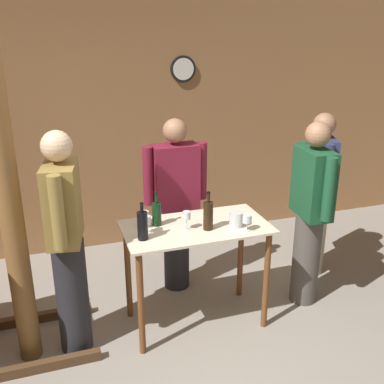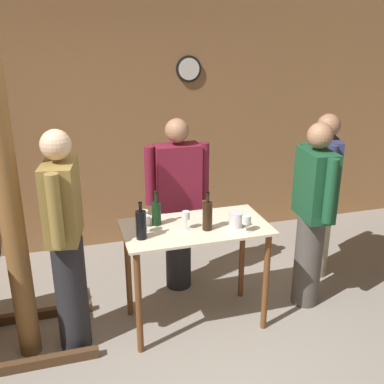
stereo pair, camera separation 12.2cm
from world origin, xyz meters
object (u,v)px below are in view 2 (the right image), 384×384
Objects in this scene: wine_bottle_left at (156,213)px; ice_bucket at (236,220)px; wine_glass_near_left at (146,220)px; wine_glass_near_center at (144,215)px; wine_glass_near_right at (186,216)px; wooden_post at (7,187)px; wine_bottle_center at (207,215)px; person_visitor_near_door at (178,202)px; wine_bottle_far_left at (141,224)px; person_visitor_bearded at (322,194)px; person_visitor_with_scarf at (66,240)px; person_host at (313,213)px; wine_glass_far_side at (246,220)px.

wine_bottle_left is 2.37× the size of ice_bucket.
wine_glass_near_left is at bearing -132.03° from wine_bottle_left.
wine_glass_near_right is (0.30, -0.13, 0.01)m from wine_glass_near_center.
wine_bottle_center is at bearing -3.25° from wooden_post.
wine_glass_near_right is (-0.16, 0.05, -0.01)m from wine_bottle_center.
wine_glass_near_center is (-0.46, 0.19, -0.02)m from wine_bottle_center.
ice_bucket is (0.59, -0.22, -0.04)m from wine_bottle_left.
wooden_post is 9.56× the size of wine_bottle_left.
wine_glass_near_left is 0.73m from person_visitor_near_door.
wine_bottle_far_left is at bearing -178.74° from wine_bottle_center.
wine_glass_near_right is 0.09× the size of person_visitor_near_door.
wine_glass_near_left is 0.08× the size of person_visitor_near_door.
person_visitor_bearded is at bearing 8.98° from wooden_post.
wine_glass_near_center is 0.62m from person_visitor_with_scarf.
wine_glass_near_right is 0.09× the size of person_host.
wine_bottle_left is at bearing 6.63° from wooden_post.
person_visitor_with_scarf is at bearing -177.99° from wine_glass_near_left.
wine_glass_near_left is 0.10m from wine_glass_near_center.
person_host is 1.01× the size of person_visitor_bearded.
wooden_post is 19.66× the size of wine_glass_near_center.
wine_glass_far_side is at bearing -23.12° from wine_bottle_center.
person_visitor_near_door is at bearing 112.54° from ice_bucket.
wooden_post is 19.61× the size of wine_glass_near_left.
wine_glass_near_right is 0.40m from ice_bucket.
person_visitor_bearded is (2.72, 0.43, -0.49)m from wooden_post.
wine_glass_far_side is 0.88m from person_visitor_near_door.
wine_bottle_left is (0.16, 0.21, -0.01)m from wine_bottle_far_left.
wine_glass_near_center is 0.08× the size of person_visitor_with_scarf.
wine_bottle_left is 1.91× the size of wine_glass_near_right.
person_visitor_bearded is (1.84, 0.52, -0.14)m from wine_bottle_far_left.
wine_bottle_left reaches higher than wine_glass_near_left.
wooden_post is 20.71× the size of wine_glass_far_side.
wine_bottle_left is 0.25m from wine_glass_near_right.
wine_glass_near_left is at bearing 173.86° from wine_glass_near_right.
wine_glass_near_left is (0.94, 0.01, -0.37)m from wooden_post.
person_host is 1.01× the size of person_visitor_near_door.
wine_glass_near_right is 1.14× the size of wine_glass_far_side.
wine_glass_far_side is 1.23m from person_visitor_bearded.
person_visitor_bearded is (1.78, 0.32, -0.12)m from wine_glass_near_center.
person_host reaches higher than person_visitor_near_door.
wine_bottle_center is at bearing -158.93° from person_visitor_bearded.
ice_bucket is 0.07× the size of person_host.
person_visitor_bearded is (1.78, 0.42, -0.12)m from wine_glass_near_left.
wine_glass_near_left is 1.06× the size of wine_glass_far_side.
person_visitor_bearded is (1.48, 0.46, -0.14)m from wine_glass_near_right.
person_host is 0.55m from person_visitor_bearded.
wine_glass_far_side is 1.09× the size of ice_bucket.
person_visitor_with_scarf reaches higher than wine_bottle_center.
person_visitor_near_door is at bearing 58.20° from wine_bottle_left.
wine_glass_near_right is 0.09× the size of person_visitor_bearded.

